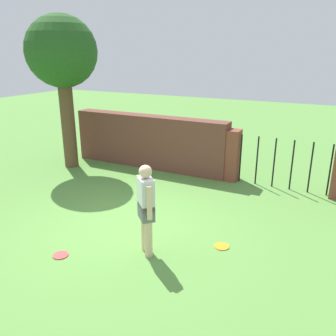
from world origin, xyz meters
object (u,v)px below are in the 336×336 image
object	(u,v)px
tree	(62,55)
person	(146,206)
frisbee_red	(61,255)
frisbee_orange	(222,246)

from	to	relation	value
tree	person	distance (m)	6.04
frisbee_red	person	bearing A→B (deg)	31.12
frisbee_red	tree	bearing A→B (deg)	129.57
frisbee_orange	frisbee_red	distance (m)	2.86
person	frisbee_orange	world-z (taller)	person
person	frisbee_red	xyz separation A→B (m)	(-1.29, -0.78, -0.89)
tree	person	size ratio (longest dim) A/B	2.70
tree	frisbee_orange	size ratio (longest dim) A/B	16.21
tree	person	bearing A→B (deg)	-34.91
frisbee_orange	person	bearing A→B (deg)	-145.35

